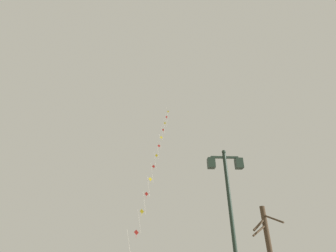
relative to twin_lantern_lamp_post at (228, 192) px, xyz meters
The scene contains 3 objects.
twin_lantern_lamp_post is the anchor object (origin of this frame).
kite_train 18.20m from the twin_lantern_lamp_post, 99.88° to the left, with size 3.56×14.69×21.79m.
bare_tree 7.43m from the twin_lantern_lamp_post, 58.83° to the left, with size 1.74×2.11×4.32m.
Camera 1 is at (-1.05, -1.41, 1.47)m, focal length 26.20 mm.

